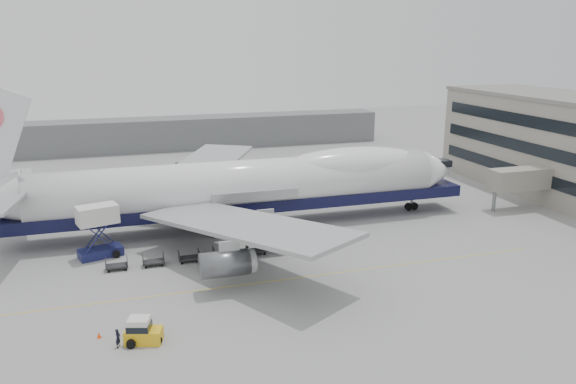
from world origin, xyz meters
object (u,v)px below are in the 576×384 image
object	(u,v)px
airliner	(246,185)
catering_truck	(98,228)
baggage_tug	(142,331)
ground_worker	(118,338)

from	to	relation	value
airliner	catering_truck	bearing A→B (deg)	-162.84
airliner	baggage_tug	distance (m)	30.68
airliner	ground_worker	world-z (taller)	airliner
airliner	catering_truck	xyz separation A→B (m)	(-18.41, -5.68, -2.19)
catering_truck	ground_worker	world-z (taller)	catering_truck
catering_truck	baggage_tug	distance (m)	21.14
airliner	baggage_tug	bearing A→B (deg)	-119.50
ground_worker	baggage_tug	bearing A→B (deg)	-55.75
ground_worker	catering_truck	bearing A→B (deg)	31.41
ground_worker	airliner	bearing A→B (deg)	-5.21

